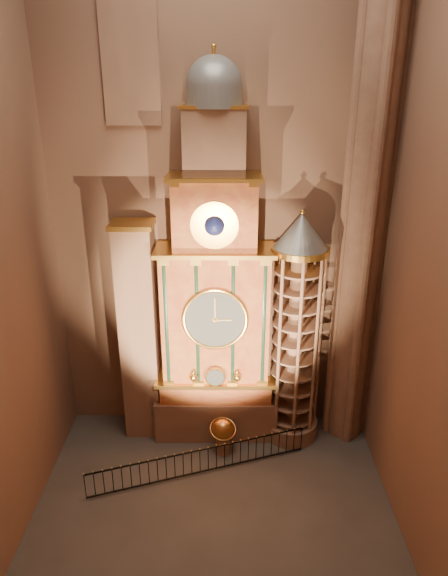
{
  "coord_description": "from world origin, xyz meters",
  "views": [
    {
      "loc": [
        0.49,
        -15.35,
        15.58
      ],
      "look_at": [
        0.38,
        3.0,
        8.12
      ],
      "focal_mm": 32.0,
      "sensor_mm": 36.0,
      "label": 1
    }
  ],
  "objects_px": {
    "astronomical_clock": "(215,302)",
    "celestial_globe": "(223,433)",
    "iron_railing": "(200,461)",
    "portrait_tower": "(139,333)",
    "stair_turret": "(295,334)"
  },
  "relations": [
    {
      "from": "astronomical_clock",
      "to": "celestial_globe",
      "type": "bearing_deg",
      "value": -78.55
    },
    {
      "from": "iron_railing",
      "to": "portrait_tower",
      "type": "bearing_deg",
      "value": 132.08
    },
    {
      "from": "astronomical_clock",
      "to": "stair_turret",
      "type": "bearing_deg",
      "value": -4.3
    },
    {
      "from": "astronomical_clock",
      "to": "iron_railing",
      "type": "xyz_separation_m",
      "value": [
        -0.62,
        -3.06,
        -6.02
      ]
    },
    {
      "from": "portrait_tower",
      "to": "iron_railing",
      "type": "relative_size",
      "value": 1.14
    },
    {
      "from": "portrait_tower",
      "to": "celestial_globe",
      "type": "distance_m",
      "value": 5.79
    },
    {
      "from": "celestial_globe",
      "to": "portrait_tower",
      "type": "bearing_deg",
      "value": 156.14
    },
    {
      "from": "stair_turret",
      "to": "celestial_globe",
      "type": "height_order",
      "value": "stair_turret"
    },
    {
      "from": "portrait_tower",
      "to": "stair_turret",
      "type": "distance_m",
      "value": 6.91
    },
    {
      "from": "celestial_globe",
      "to": "stair_turret",
      "type": "bearing_deg",
      "value": 23.37
    },
    {
      "from": "astronomical_clock",
      "to": "celestial_globe",
      "type": "distance_m",
      "value": 5.88
    },
    {
      "from": "astronomical_clock",
      "to": "celestial_globe",
      "type": "xyz_separation_m",
      "value": [
        0.33,
        -1.63,
        -5.64
      ]
    },
    {
      "from": "portrait_tower",
      "to": "celestial_globe",
      "type": "bearing_deg",
      "value": -23.86
    },
    {
      "from": "stair_turret",
      "to": "portrait_tower",
      "type": "bearing_deg",
      "value": 177.67
    },
    {
      "from": "celestial_globe",
      "to": "astronomical_clock",
      "type": "bearing_deg",
      "value": 101.45
    }
  ]
}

